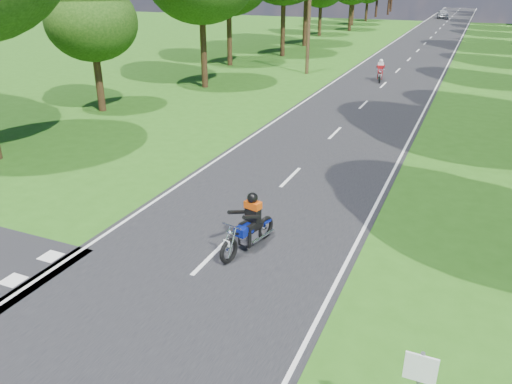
% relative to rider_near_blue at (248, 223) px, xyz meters
% --- Properties ---
extents(ground, '(160.00, 160.00, 0.00)m').
position_rel_rider_near_blue_xyz_m(ground, '(-0.73, -2.68, -0.81)').
color(ground, '#265814').
rests_on(ground, ground).
extents(main_road, '(7.00, 140.00, 0.02)m').
position_rel_rider_near_blue_xyz_m(main_road, '(-0.73, 47.32, -0.80)').
color(main_road, black).
rests_on(main_road, ground).
extents(road_markings, '(7.40, 140.00, 0.01)m').
position_rel_rider_near_blue_xyz_m(road_markings, '(-0.87, 45.45, -0.79)').
color(road_markings, silver).
rests_on(road_markings, main_road).
extents(telegraph_pole, '(1.20, 0.26, 8.00)m').
position_rel_rider_near_blue_xyz_m(telegraph_pole, '(-6.73, 25.32, 3.26)').
color(telegraph_pole, '#382616').
rests_on(telegraph_pole, ground).
extents(rider_near_blue, '(1.04, 1.99, 1.58)m').
position_rel_rider_near_blue_xyz_m(rider_near_blue, '(0.00, 0.00, 0.00)').
color(rider_near_blue, navy).
rests_on(rider_near_blue, main_road).
extents(rider_far_red, '(0.90, 1.85, 1.47)m').
position_rel_rider_near_blue_xyz_m(rider_far_red, '(-1.22, 24.51, -0.05)').
color(rider_far_red, '#B9140E').
rests_on(rider_far_red, main_road).
extents(distant_car, '(2.30, 4.60, 1.51)m').
position_rel_rider_near_blue_xyz_m(distant_car, '(-1.94, 83.40, -0.04)').
color(distant_car, '#A9ACB0').
rests_on(distant_car, main_road).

